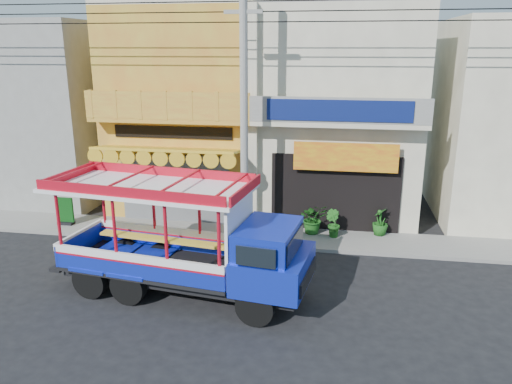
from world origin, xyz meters
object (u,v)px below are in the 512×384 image
at_px(songthaew_truck, 199,243).
at_px(green_sign, 65,213).
at_px(potted_plant_a, 313,218).
at_px(potted_plant_b, 333,223).
at_px(utility_pole, 249,97).
at_px(potted_plant_c, 380,221).

relative_size(songthaew_truck, green_sign, 6.95).
bearing_deg(potted_plant_a, potted_plant_b, -36.73).
xyz_separation_m(songthaew_truck, potted_plant_a, (2.77, 5.08, -0.91)).
xyz_separation_m(utility_pole, potted_plant_c, (4.48, 1.40, -4.41)).
height_order(green_sign, potted_plant_b, green_sign).
height_order(utility_pole, potted_plant_c, utility_pole).
bearing_deg(potted_plant_b, songthaew_truck, 94.76).
relative_size(utility_pole, songthaew_truck, 3.84).
bearing_deg(utility_pole, songthaew_truck, -99.39).
bearing_deg(potted_plant_a, utility_pole, -168.25).
bearing_deg(potted_plant_b, utility_pole, 58.90).
xyz_separation_m(potted_plant_a, potted_plant_b, (0.70, -0.24, -0.07)).
height_order(songthaew_truck, potted_plant_a, songthaew_truck).
distance_m(green_sign, potted_plant_c, 11.66).
bearing_deg(songthaew_truck, utility_pole, 80.61).
bearing_deg(green_sign, potted_plant_c, 4.13).
bearing_deg(potted_plant_c, potted_plant_b, -56.40).
relative_size(utility_pole, green_sign, 26.72).
bearing_deg(songthaew_truck, potted_plant_c, 45.92).
bearing_deg(potted_plant_a, potted_plant_c, -12.38).
xyz_separation_m(songthaew_truck, green_sign, (-6.50, 4.45, -1.02)).
height_order(potted_plant_b, potted_plant_c, potted_plant_c).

